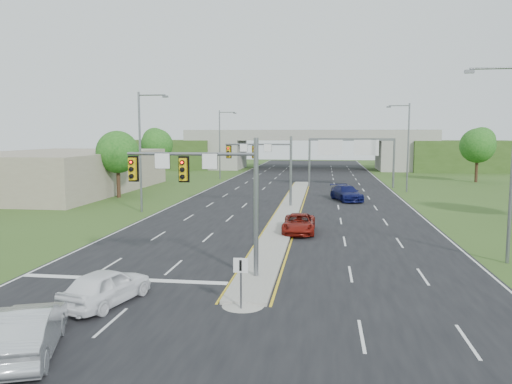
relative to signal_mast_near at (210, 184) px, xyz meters
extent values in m
plane|color=#324E1B|center=(2.26, 0.07, -4.73)|extent=(240.00, 240.00, 0.00)
cube|color=black|center=(2.26, 35.07, -4.72)|extent=(24.00, 160.00, 0.02)
cube|color=gray|center=(2.26, 23.07, -4.63)|extent=(2.00, 54.00, 0.16)
cone|color=gray|center=(2.26, -3.93, -4.63)|extent=(2.00, 2.00, 0.16)
cube|color=gold|center=(1.11, 23.07, -4.70)|extent=(0.12, 54.00, 0.01)
cube|color=gold|center=(3.41, 23.07, -4.70)|extent=(0.12, 54.00, 0.01)
cube|color=silver|center=(-9.54, 35.07, -4.70)|extent=(0.12, 160.00, 0.01)
cube|color=silver|center=(14.06, 35.07, -4.70)|extent=(0.12, 160.00, 0.01)
cube|color=silver|center=(-4.24, -0.93, -4.70)|extent=(10.50, 0.50, 0.01)
cylinder|color=slate|center=(2.26, 0.07, -1.23)|extent=(0.24, 0.24, 7.00)
cylinder|color=slate|center=(-0.99, 0.07, 1.47)|extent=(6.50, 0.16, 0.16)
cube|color=gold|center=(-1.31, -0.18, 0.72)|extent=(0.35, 0.25, 1.10)
cube|color=gold|center=(-3.91, -0.18, 0.72)|extent=(0.35, 0.25, 1.10)
cube|color=black|center=(-1.31, -0.04, 0.72)|extent=(0.55, 0.04, 1.30)
cube|color=black|center=(-3.91, -0.04, 0.72)|extent=(0.55, 0.04, 1.30)
sphere|color=#FF0C05|center=(-1.31, -0.31, 1.07)|extent=(0.20, 0.20, 0.20)
sphere|color=#FF0C05|center=(-3.91, -0.31, 1.07)|extent=(0.20, 0.20, 0.20)
cube|color=white|center=(-2.42, -0.03, 1.12)|extent=(0.75, 0.04, 0.75)
cube|color=white|center=(-0.01, -0.03, 1.12)|extent=(0.75, 0.04, 0.75)
cylinder|color=slate|center=(2.26, 25.07, -1.23)|extent=(0.24, 0.24, 7.00)
cylinder|color=slate|center=(-0.99, 25.07, 1.47)|extent=(6.50, 0.16, 0.16)
cube|color=gold|center=(-1.31, 24.82, 0.72)|extent=(0.35, 0.25, 1.10)
cube|color=gold|center=(-3.91, 24.82, 0.72)|extent=(0.35, 0.25, 1.10)
cube|color=black|center=(-1.31, 24.96, 0.72)|extent=(0.55, 0.04, 1.30)
cube|color=black|center=(-3.91, 24.96, 0.72)|extent=(0.55, 0.04, 1.30)
sphere|color=#FF0C05|center=(-1.31, 24.69, 1.07)|extent=(0.20, 0.20, 0.20)
sphere|color=#FF0C05|center=(-3.91, 24.69, 1.07)|extent=(0.20, 0.20, 0.20)
cube|color=white|center=(-2.42, 24.97, 1.12)|extent=(0.75, 0.04, 0.75)
cube|color=white|center=(-0.01, 24.97, 1.12)|extent=(0.75, 0.04, 0.75)
cylinder|color=slate|center=(2.26, -4.43, -3.63)|extent=(0.08, 0.08, 2.20)
cube|color=white|center=(2.26, -4.48, -2.83)|extent=(0.60, 0.04, 0.60)
cube|color=black|center=(2.26, -4.51, -2.83)|extent=(0.10, 0.02, 0.45)
cylinder|color=slate|center=(3.46, 45.07, -1.43)|extent=(0.28, 0.28, 6.60)
cylinder|color=slate|center=(14.76, 45.07, -1.43)|extent=(0.28, 0.28, 6.60)
cube|color=slate|center=(9.11, 45.07, 1.77)|extent=(11.50, 0.35, 0.35)
cube|color=#0C551F|center=(6.26, 44.87, 0.67)|extent=(3.20, 0.08, 2.00)
cube|color=#0C551F|center=(11.06, 44.87, 0.67)|extent=(3.20, 0.08, 2.00)
cube|color=silver|center=(6.26, 44.82, 0.67)|extent=(3.30, 0.03, 2.10)
cube|color=silver|center=(11.06, 44.82, 0.67)|extent=(3.30, 0.03, 2.10)
cube|color=gray|center=(-14.74, 80.07, -1.73)|extent=(6.00, 12.00, 6.00)
cube|color=gray|center=(19.26, 80.07, -1.73)|extent=(6.00, 12.00, 6.00)
cube|color=#324E1B|center=(-27.74, 80.07, -1.73)|extent=(20.00, 14.00, 6.00)
cube|color=#324E1B|center=(32.26, 80.07, -1.73)|extent=(20.00, 14.00, 6.00)
cube|color=gray|center=(2.26, 80.07, 1.87)|extent=(50.00, 12.00, 1.20)
cube|color=gray|center=(2.26, 74.27, 2.92)|extent=(50.00, 0.40, 0.90)
cube|color=gray|center=(2.26, 85.87, 2.92)|extent=(50.00, 0.40, 0.90)
cylinder|color=slate|center=(-11.24, 20.07, 0.77)|extent=(0.20, 0.20, 11.00)
cylinder|color=slate|center=(-9.99, 20.07, 5.97)|extent=(2.50, 0.12, 0.12)
cube|color=slate|center=(-8.74, 20.07, 5.82)|extent=(0.50, 0.25, 0.18)
cylinder|color=slate|center=(-11.24, 55.07, 0.77)|extent=(0.20, 0.20, 11.00)
cylinder|color=slate|center=(-9.99, 55.07, 5.97)|extent=(2.50, 0.12, 0.12)
cube|color=slate|center=(-8.74, 55.07, 5.82)|extent=(0.50, 0.25, 0.18)
cylinder|color=slate|center=(14.51, 5.07, 5.97)|extent=(2.50, 0.12, 0.12)
cube|color=slate|center=(13.26, 5.07, 5.82)|extent=(0.50, 0.25, 0.18)
cylinder|color=slate|center=(15.76, 40.07, 0.77)|extent=(0.20, 0.20, 11.00)
cylinder|color=slate|center=(14.51, 40.07, 5.97)|extent=(2.50, 0.12, 0.12)
cube|color=slate|center=(13.26, 40.07, 5.82)|extent=(0.50, 0.25, 0.18)
cylinder|color=#382316|center=(-17.74, 30.07, -2.73)|extent=(0.44, 0.44, 4.00)
sphere|color=#164E15|center=(-17.74, 30.07, 0.47)|extent=(4.80, 4.80, 4.80)
cylinder|color=#382316|center=(-21.74, 55.07, -2.60)|extent=(0.44, 0.44, 4.25)
sphere|color=#164E15|center=(-21.74, 55.07, 0.80)|extent=(5.20, 5.20, 5.20)
cylinder|color=#382316|center=(28.26, 55.07, -2.60)|extent=(0.44, 0.44, 4.25)
sphere|color=#164E15|center=(28.26, 55.07, 0.80)|extent=(5.20, 5.20, 5.20)
cylinder|color=#382316|center=(-35.74, 94.07, -2.48)|extent=(0.44, 0.44, 4.50)
sphere|color=#164E15|center=(-35.74, 94.07, 1.12)|extent=(6.00, 6.00, 6.00)
cylinder|color=#382316|center=(-21.74, 94.07, -2.60)|extent=(0.44, 0.44, 4.25)
sphere|color=#164E15|center=(-21.74, 94.07, 0.80)|extent=(5.60, 5.60, 5.60)
cylinder|color=#382316|center=(26.26, 94.07, -2.60)|extent=(0.44, 0.44, 4.25)
sphere|color=#164E15|center=(26.26, 94.07, 0.80)|extent=(5.60, 5.60, 5.60)
cylinder|color=#382316|center=(40.26, 94.07, -2.48)|extent=(0.44, 0.44, 4.50)
sphere|color=#164E15|center=(40.26, 94.07, 1.12)|extent=(6.00, 6.00, 6.00)
cube|color=gray|center=(-27.74, 35.07, -2.23)|extent=(18.00, 30.00, 5.00)
imported|color=white|center=(-3.49, -4.51, -3.93)|extent=(2.88, 4.86, 1.55)
imported|color=#B3B7BB|center=(-3.89, -9.51, -3.87)|extent=(3.39, 5.34, 1.66)
imported|color=maroon|center=(3.76, 12.04, -4.02)|extent=(2.31, 4.96, 1.37)
imported|color=#0B0E42|center=(7.95, 30.68, -3.88)|extent=(3.90, 6.12, 1.65)
camera|label=1|loc=(5.56, -23.84, 2.42)|focal=35.00mm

